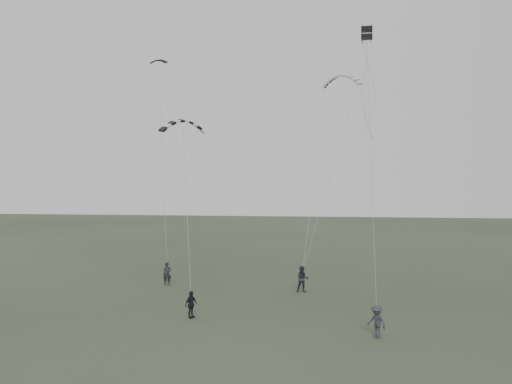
# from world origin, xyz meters

# --- Properties ---
(ground) EXTENTS (140.00, 140.00, 0.00)m
(ground) POSITION_xyz_m (0.00, 0.00, 0.00)
(ground) COLOR #2D3827
(ground) RESTS_ON ground
(flyer_left) EXTENTS (0.71, 0.57, 1.71)m
(flyer_left) POSITION_xyz_m (-5.47, 7.18, 0.86)
(flyer_left) COLOR black
(flyer_left) RESTS_ON ground
(flyer_right) EXTENTS (0.91, 0.71, 1.84)m
(flyer_right) POSITION_xyz_m (4.68, 5.99, 0.92)
(flyer_right) COLOR #242429
(flyer_right) RESTS_ON ground
(flyer_center) EXTENTS (0.78, 0.99, 1.57)m
(flyer_center) POSITION_xyz_m (-1.66, -1.05, 0.78)
(flyer_center) COLOR black
(flyer_center) RESTS_ON ground
(flyer_far) EXTENTS (1.20, 1.20, 1.67)m
(flyer_far) POSITION_xyz_m (8.57, -3.52, 0.84)
(flyer_far) COLOR #2E2E34
(flyer_far) RESTS_ON ground
(kite_dark_small) EXTENTS (1.46, 0.69, 0.60)m
(kite_dark_small) POSITION_xyz_m (-7.44, 11.77, 17.86)
(kite_dark_small) COLOR black
(kite_dark_small) RESTS_ON flyer_left
(kite_pale_large) EXTENTS (3.80, 2.61, 1.68)m
(kite_pale_large) POSITION_xyz_m (7.90, 15.27, 16.97)
(kite_pale_large) COLOR #B8BBBE
(kite_pale_large) RESTS_ON flyer_right
(kite_striped) EXTENTS (3.06, 2.47, 1.31)m
(kite_striped) POSITION_xyz_m (-3.06, 2.80, 11.81)
(kite_striped) COLOR black
(kite_striped) RESTS_ON flyer_center
(kite_box) EXTENTS (0.72, 0.77, 0.76)m
(kite_box) POSITION_xyz_m (8.44, 0.77, 16.56)
(kite_box) COLOR black
(kite_box) RESTS_ON flyer_far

